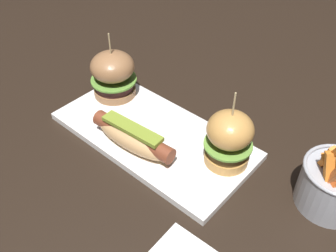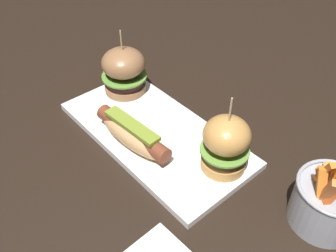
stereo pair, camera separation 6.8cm
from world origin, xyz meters
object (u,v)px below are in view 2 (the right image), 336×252
(platter_main, at_px, (155,134))
(slider_right, at_px, (226,144))
(hot_dog, at_px, (133,135))
(slider_left, at_px, (124,70))
(fries_bucket, at_px, (328,201))

(platter_main, distance_m, slider_right, 0.17)
(hot_dog, height_order, slider_right, slider_right)
(hot_dog, bearing_deg, platter_main, 93.15)
(slider_left, height_order, slider_right, slider_right)
(slider_right, relative_size, fries_bucket, 1.07)
(platter_main, bearing_deg, slider_left, 165.44)
(slider_left, distance_m, slider_right, 0.30)
(platter_main, xyz_separation_m, fries_bucket, (0.33, 0.08, 0.04))
(slider_right, bearing_deg, hot_dog, -149.96)
(slider_right, xyz_separation_m, fries_bucket, (0.18, 0.04, -0.02))
(platter_main, distance_m, hot_dog, 0.06)
(hot_dog, xyz_separation_m, slider_left, (-0.16, 0.09, 0.03))
(hot_dog, distance_m, fries_bucket, 0.35)
(platter_main, height_order, hot_dog, hot_dog)
(slider_right, bearing_deg, fries_bucket, 13.98)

